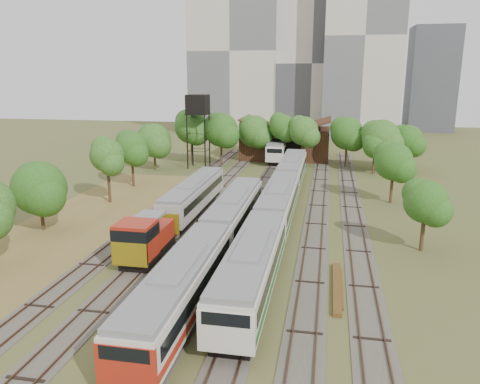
% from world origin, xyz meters
% --- Properties ---
extents(ground, '(240.00, 240.00, 0.00)m').
position_xyz_m(ground, '(0.00, 0.00, 0.00)').
color(ground, '#475123').
rests_on(ground, ground).
extents(dry_grass_patch, '(14.00, 60.00, 0.04)m').
position_xyz_m(dry_grass_patch, '(-18.00, 8.00, 0.02)').
color(dry_grass_patch, brown).
rests_on(dry_grass_patch, ground).
extents(tracks, '(24.60, 80.00, 0.19)m').
position_xyz_m(tracks, '(-0.67, 25.00, 0.04)').
color(tracks, '#4C473D').
rests_on(tracks, ground).
extents(railcar_red_set, '(3.06, 34.58, 3.79)m').
position_xyz_m(railcar_red_set, '(-2.00, 5.09, 2.00)').
color(railcar_red_set, black).
rests_on(railcar_red_set, ground).
extents(railcar_green_set, '(3.18, 52.07, 3.94)m').
position_xyz_m(railcar_green_set, '(2.00, 17.63, 2.08)').
color(railcar_green_set, black).
rests_on(railcar_green_set, ground).
extents(railcar_rear, '(3.13, 16.08, 3.87)m').
position_xyz_m(railcar_rear, '(-2.00, 55.94, 2.05)').
color(railcar_rear, black).
rests_on(railcar_rear, ground).
extents(shunter_locomotive, '(3.00, 8.10, 3.93)m').
position_xyz_m(shunter_locomotive, '(-8.00, 5.00, 1.91)').
color(shunter_locomotive, black).
rests_on(shunter_locomotive, ground).
extents(old_grey_coach, '(2.87, 18.00, 3.54)m').
position_xyz_m(old_grey_coach, '(-8.00, 19.95, 1.93)').
color(old_grey_coach, black).
rests_on(old_grey_coach, ground).
extents(water_tower, '(3.52, 3.52, 12.17)m').
position_xyz_m(water_tower, '(-14.58, 45.55, 10.27)').
color(water_tower, black).
rests_on(water_tower, ground).
extents(rail_pile_near, '(0.58, 8.65, 0.29)m').
position_xyz_m(rail_pile_near, '(8.00, 2.52, 0.14)').
color(rail_pile_near, brown).
rests_on(rail_pile_near, ground).
extents(rail_pile_far, '(0.43, 6.94, 0.23)m').
position_xyz_m(rail_pile_far, '(8.20, 2.64, 0.11)').
color(rail_pile_far, brown).
rests_on(rail_pile_far, ground).
extents(maintenance_shed, '(16.45, 11.55, 7.58)m').
position_xyz_m(maintenance_shed, '(-1.00, 57.98, 2.91)').
color(maintenance_shed, '#371A14').
rests_on(maintenance_shed, ground).
extents(tree_band_left, '(6.68, 56.44, 7.94)m').
position_xyz_m(tree_band_left, '(-20.57, 18.08, 4.98)').
color(tree_band_left, '#382616').
rests_on(tree_band_left, ground).
extents(tree_band_far, '(41.64, 11.21, 9.40)m').
position_xyz_m(tree_band_far, '(0.70, 49.59, 5.80)').
color(tree_band_far, '#382616').
rests_on(tree_band_far, ground).
extents(tree_band_right, '(5.21, 37.54, 7.47)m').
position_xyz_m(tree_band_right, '(14.81, 28.06, 4.78)').
color(tree_band_right, '#382616').
rests_on(tree_band_right, ground).
extents(tower_left, '(22.00, 16.00, 42.00)m').
position_xyz_m(tower_left, '(-18.00, 95.00, 21.00)').
color(tower_left, beige).
rests_on(tower_left, ground).
extents(tower_centre, '(20.00, 18.00, 36.00)m').
position_xyz_m(tower_centre, '(2.00, 100.00, 18.00)').
color(tower_centre, beige).
rests_on(tower_centre, ground).
extents(tower_right, '(18.00, 16.00, 48.00)m').
position_xyz_m(tower_right, '(14.00, 92.00, 24.00)').
color(tower_right, beige).
rests_on(tower_right, ground).
extents(tower_far_right, '(12.00, 12.00, 28.00)m').
position_xyz_m(tower_far_right, '(34.00, 110.00, 14.00)').
color(tower_far_right, '#47484F').
rests_on(tower_far_right, ground).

